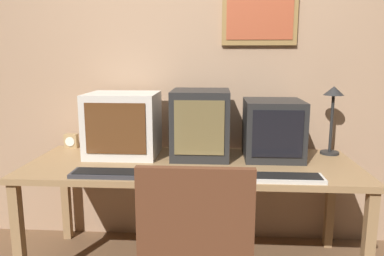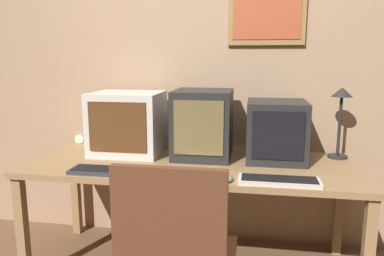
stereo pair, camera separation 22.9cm
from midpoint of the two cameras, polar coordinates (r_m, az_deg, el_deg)
The scene contains 11 objects.
wall_back at distance 2.72m, azimuth -1.70°, elevation 9.55°, with size 8.00×0.08×2.60m.
desk at distance 2.36m, azimuth -2.80°, elevation -6.81°, with size 2.04×0.78×0.71m.
monitor_left at distance 2.55m, azimuth -12.98°, elevation 0.55°, with size 0.46×0.40×0.42m.
monitor_center at distance 2.44m, azimuth -1.38°, elevation 0.65°, with size 0.37×0.40×0.44m.
monitor_right at distance 2.45m, azimuth 9.63°, elevation -0.19°, with size 0.37×0.40×0.38m.
keyboard_main at distance 2.16m, azimuth -15.35°, elevation -6.72°, with size 0.43×0.15×0.03m.
keyboard_side at distance 2.05m, azimuth 10.72°, elevation -7.51°, with size 0.42×0.14×0.03m.
mouse_near_keyboard at distance 2.07m, azimuth -7.58°, elevation -7.03°, with size 0.06×0.11×0.04m.
mouse_far_corner at distance 2.02m, azimuth 3.05°, elevation -7.50°, with size 0.06×0.11×0.03m.
desk_clock at distance 2.88m, azimuth -20.13°, elevation -1.87°, with size 0.09×0.06×0.10m.
desk_lamp at distance 2.61m, azimuth 18.35°, elevation 3.28°, with size 0.13×0.13×0.46m.
Camera 1 is at (0.15, -1.50, 1.36)m, focal length 35.00 mm.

